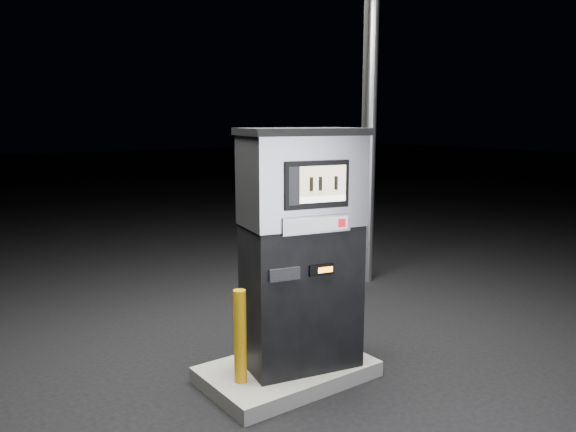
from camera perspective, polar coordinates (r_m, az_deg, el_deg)
ground at (r=5.68m, az=-0.07°, el=-16.22°), size 80.00×80.00×0.00m
pump_island at (r=5.65m, az=-0.07°, el=-15.54°), size 1.60×1.00×0.15m
fuel_dispenser at (r=5.27m, az=1.40°, el=-3.14°), size 1.31×0.89×4.70m
bollard_left at (r=5.14m, az=-4.89°, el=-12.10°), size 0.12×0.12×0.86m
bollard_right at (r=6.00m, az=4.64°, el=-8.07°), size 0.13×0.13×1.01m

